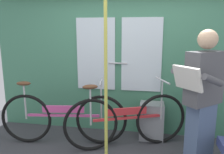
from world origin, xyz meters
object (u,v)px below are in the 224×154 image
object	(u,v)px
bicycle_near_door	(126,120)
trash_bin_by_wall	(152,121)
bicycle_leaning_behind	(63,118)
handrail_pole	(106,83)
passenger_reading_newspaper	(202,98)

from	to	relation	value
bicycle_near_door	trash_bin_by_wall	xyz separation A→B (m)	(0.34, 0.32, -0.11)
bicycle_leaning_behind	handrail_pole	distance (m)	1.18
passenger_reading_newspaper	bicycle_leaning_behind	bearing A→B (deg)	-50.19
bicycle_near_door	passenger_reading_newspaper	distance (m)	1.06
bicycle_leaning_behind	passenger_reading_newspaper	size ratio (longest dim) A/B	1.11
handrail_pole	passenger_reading_newspaper	bearing A→B (deg)	16.86
bicycle_near_door	bicycle_leaning_behind	size ratio (longest dim) A/B	0.90
passenger_reading_newspaper	handrail_pole	distance (m)	1.11
bicycle_leaning_behind	passenger_reading_newspaper	bearing A→B (deg)	-16.69
passenger_reading_newspaper	handrail_pole	world-z (taller)	handrail_pole
bicycle_leaning_behind	handrail_pole	world-z (taller)	handrail_pole
trash_bin_by_wall	handrail_pole	xyz separation A→B (m)	(-0.49, -0.97, 0.79)
bicycle_leaning_behind	handrail_pole	size ratio (longest dim) A/B	0.84
bicycle_leaning_behind	passenger_reading_newspaper	world-z (taller)	passenger_reading_newspaper
bicycle_leaning_behind	passenger_reading_newspaper	xyz separation A→B (m)	(1.79, -0.28, 0.47)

